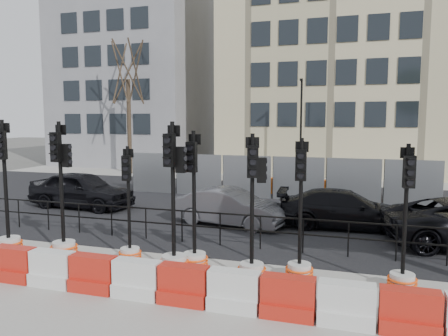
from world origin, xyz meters
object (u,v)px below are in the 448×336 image
(traffic_signal_d, at_px, (174,238))
(car_a, at_px, (82,190))
(traffic_signal_a, at_px, (8,227))
(car_c, at_px, (345,209))
(traffic_signal_h, at_px, (403,261))

(traffic_signal_d, height_order, car_a, traffic_signal_d)
(traffic_signal_a, distance_m, car_c, 10.45)
(traffic_signal_d, distance_m, car_a, 9.09)
(traffic_signal_a, relative_size, car_a, 0.80)
(traffic_signal_d, bearing_deg, car_c, 65.24)
(traffic_signal_a, bearing_deg, car_a, 87.37)
(car_c, bearing_deg, traffic_signal_a, 118.35)
(traffic_signal_d, distance_m, traffic_signal_h, 5.18)
(traffic_signal_a, relative_size, traffic_signal_d, 1.01)
(traffic_signal_d, relative_size, car_c, 0.79)
(traffic_signal_h, bearing_deg, traffic_signal_a, 170.32)
(traffic_signal_a, distance_m, traffic_signal_h, 10.17)
(traffic_signal_h, height_order, car_a, traffic_signal_h)
(traffic_signal_d, relative_size, traffic_signal_h, 1.14)
(traffic_signal_d, xyz_separation_m, car_c, (3.75, 5.77, -0.22))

